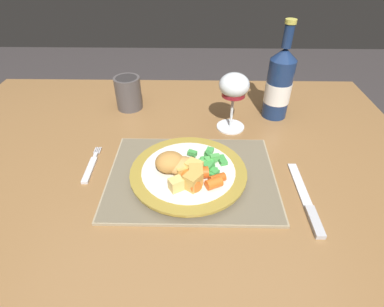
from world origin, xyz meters
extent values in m
cube|color=olive|center=(0.00, 0.00, 0.72)|extent=(1.18, 0.86, 0.04)
cube|color=olive|center=(-0.54, 0.38, 0.35)|extent=(0.06, 0.06, 0.70)
cube|color=olive|center=(0.54, 0.38, 0.35)|extent=(0.06, 0.06, 0.70)
cube|color=gray|center=(0.06, -0.06, 0.74)|extent=(0.35, 0.26, 0.01)
cube|color=#6B604A|center=(0.06, -0.06, 0.75)|extent=(0.34, 0.26, 0.00)
cylinder|color=white|center=(0.05, -0.07, 0.75)|extent=(0.20, 0.20, 0.01)
cylinder|color=olive|center=(0.05, -0.07, 0.76)|extent=(0.24, 0.24, 0.01)
cylinder|color=white|center=(0.05, -0.07, 0.77)|extent=(0.19, 0.19, 0.00)
ellipsoid|color=tan|center=(0.03, -0.07, 0.78)|extent=(0.07, 0.07, 0.03)
ellipsoid|color=#B77F3D|center=(0.01, -0.06, 0.79)|extent=(0.07, 0.06, 0.04)
cube|color=green|center=(0.08, -0.04, 0.77)|extent=(0.02, 0.02, 0.01)
cube|color=#338438|center=(0.09, -0.06, 0.77)|extent=(0.02, 0.02, 0.01)
cube|color=#4CA84C|center=(0.10, -0.04, 0.78)|extent=(0.03, 0.02, 0.01)
cube|color=#4CA84C|center=(0.10, -0.04, 0.78)|extent=(0.02, 0.02, 0.01)
cube|color=green|center=(0.12, -0.04, 0.77)|extent=(0.02, 0.03, 0.01)
cube|color=green|center=(0.09, -0.06, 0.77)|extent=(0.03, 0.03, 0.01)
cube|color=green|center=(0.06, -0.02, 0.78)|extent=(0.02, 0.02, 0.01)
cube|color=green|center=(0.09, -0.07, 0.78)|extent=(0.02, 0.02, 0.01)
cube|color=green|center=(0.09, -0.01, 0.77)|extent=(0.02, 0.03, 0.01)
cube|color=green|center=(0.10, -0.07, 0.77)|extent=(0.03, 0.03, 0.01)
cube|color=#338438|center=(0.09, -0.02, 0.78)|extent=(0.02, 0.02, 0.01)
cube|color=#4CA84C|center=(0.08, -0.05, 0.77)|extent=(0.03, 0.02, 0.01)
cube|color=green|center=(0.10, -0.08, 0.77)|extent=(0.02, 0.03, 0.01)
cylinder|color=#CC5119|center=(0.11, -0.10, 0.77)|extent=(0.04, 0.03, 0.02)
cylinder|color=orange|center=(0.06, -0.11, 0.78)|extent=(0.04, 0.05, 0.02)
cylinder|color=orange|center=(0.10, -0.11, 0.78)|extent=(0.04, 0.03, 0.02)
cylinder|color=#CC5119|center=(0.07, -0.09, 0.78)|extent=(0.04, 0.03, 0.02)
cube|color=silver|center=(-0.17, -0.04, 0.74)|extent=(0.02, 0.08, 0.01)
cube|color=silver|center=(-0.17, 0.01, 0.74)|extent=(0.01, 0.02, 0.01)
cube|color=silver|center=(-0.16, 0.03, 0.74)|extent=(0.00, 0.02, 0.00)
cube|color=silver|center=(-0.16, 0.03, 0.74)|extent=(0.00, 0.02, 0.00)
cube|color=silver|center=(-0.17, 0.03, 0.74)|extent=(0.00, 0.02, 0.00)
cube|color=silver|center=(-0.17, 0.03, 0.74)|extent=(0.00, 0.02, 0.00)
cube|color=silver|center=(0.28, -0.08, 0.74)|extent=(0.02, 0.13, 0.00)
cube|color=#B2B2B7|center=(0.28, -0.18, 0.74)|extent=(0.02, 0.07, 0.01)
cylinder|color=silver|center=(0.15, 0.14, 0.74)|extent=(0.07, 0.07, 0.00)
cylinder|color=silver|center=(0.15, 0.14, 0.79)|extent=(0.01, 0.01, 0.09)
ellipsoid|color=silver|center=(0.15, 0.14, 0.86)|extent=(0.07, 0.07, 0.06)
cylinder|color=maroon|center=(0.15, 0.14, 0.84)|extent=(0.06, 0.06, 0.02)
cylinder|color=navy|center=(0.28, 0.20, 0.82)|extent=(0.07, 0.07, 0.16)
cone|color=navy|center=(0.28, 0.20, 0.91)|extent=(0.07, 0.07, 0.03)
cylinder|color=navy|center=(0.28, 0.20, 0.95)|extent=(0.02, 0.02, 0.05)
cylinder|color=#BFB74C|center=(0.28, 0.20, 0.99)|extent=(0.03, 0.03, 0.01)
cylinder|color=white|center=(0.28, 0.20, 0.81)|extent=(0.07, 0.07, 0.06)
cube|color=#DBB256|center=(0.06, -0.08, 0.78)|extent=(0.04, 0.04, 0.03)
cube|color=#E5BC66|center=(0.03, -0.12, 0.78)|extent=(0.03, 0.03, 0.02)
cube|color=gold|center=(0.04, -0.08, 0.78)|extent=(0.03, 0.03, 0.02)
cube|color=#E5BC66|center=(0.05, -0.08, 0.78)|extent=(0.03, 0.03, 0.02)
cube|color=gold|center=(0.06, -0.10, 0.78)|extent=(0.03, 0.03, 0.03)
cube|color=gold|center=(0.06, -0.11, 0.78)|extent=(0.04, 0.04, 0.03)
cylinder|color=#4C4747|center=(-0.13, 0.24, 0.79)|extent=(0.07, 0.07, 0.09)
cylinder|color=#2A2727|center=(-0.13, 0.24, 0.83)|extent=(0.06, 0.06, 0.01)
camera|label=1|loc=(0.06, -0.53, 1.17)|focal=28.00mm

